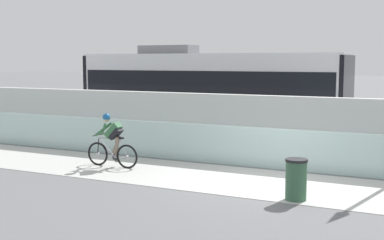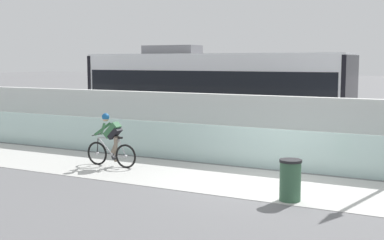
# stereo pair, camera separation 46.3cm
# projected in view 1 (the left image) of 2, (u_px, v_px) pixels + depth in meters

# --- Properties ---
(ground_plane) EXTENTS (200.00, 200.00, 0.00)m
(ground_plane) POSITION_uv_depth(u_px,v_px,m) (267.00, 184.00, 13.28)
(ground_plane) COLOR slate
(bike_path_deck) EXTENTS (32.00, 3.20, 0.01)m
(bike_path_deck) POSITION_uv_depth(u_px,v_px,m) (267.00, 183.00, 13.28)
(bike_path_deck) COLOR beige
(bike_path_deck) RESTS_ON ground
(glass_parapet) EXTENTS (32.00, 0.05, 1.20)m
(glass_parapet) POSITION_uv_depth(u_px,v_px,m) (287.00, 150.00, 14.87)
(glass_parapet) COLOR silver
(glass_parapet) RESTS_ON ground
(concrete_barrier_wall) EXTENTS (32.00, 0.36, 2.03)m
(concrete_barrier_wall) POSITION_uv_depth(u_px,v_px,m) (302.00, 128.00, 16.43)
(concrete_barrier_wall) COLOR silver
(concrete_barrier_wall) RESTS_ON ground
(tram_rail_near) EXTENTS (32.00, 0.08, 0.01)m
(tram_rail_near) POSITION_uv_depth(u_px,v_px,m) (318.00, 147.00, 18.77)
(tram_rail_near) COLOR #595654
(tram_rail_near) RESTS_ON ground
(tram_rail_far) EXTENTS (32.00, 0.08, 0.01)m
(tram_rail_far) POSITION_uv_depth(u_px,v_px,m) (325.00, 142.00, 20.06)
(tram_rail_far) COLOR #595654
(tram_rail_far) RESTS_ON ground
(tram) EXTENTS (11.06, 2.54, 3.81)m
(tram) POSITION_uv_depth(u_px,v_px,m) (210.00, 92.00, 21.18)
(tram) COLOR silver
(tram) RESTS_ON ground
(cyclist_on_bike) EXTENTS (1.77, 0.58, 1.61)m
(cyclist_on_bike) POSITION_uv_depth(u_px,v_px,m) (112.00, 141.00, 15.26)
(cyclist_on_bike) COLOR black
(cyclist_on_bike) RESTS_ON ground
(trash_bin) EXTENTS (0.51, 0.51, 0.96)m
(trash_bin) POSITION_uv_depth(u_px,v_px,m) (296.00, 180.00, 11.65)
(trash_bin) COLOR #33593F
(trash_bin) RESTS_ON ground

